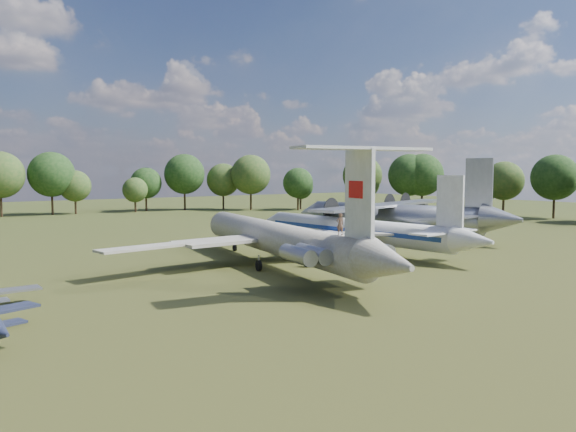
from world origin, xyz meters
TOP-DOWN VIEW (x-y plane):
  - ground at (0.00, 0.00)m, footprint 300.00×300.00m
  - il62_airliner at (4.26, -2.22)m, footprint 43.83×52.71m
  - tu104_jet at (18.88, 1.90)m, footprint 33.38×42.62m
  - an12_transport at (32.34, 8.22)m, footprint 44.16×46.91m
  - person_on_il62 at (2.05, -14.99)m, footprint 0.74×0.55m

SIDE VIEW (x-z plane):
  - ground at x=0.00m, z-range 0.00..0.00m
  - tu104_jet at x=18.88m, z-range 0.00..4.03m
  - il62_airliner at x=4.26m, z-range 0.00..4.63m
  - an12_transport at x=32.34m, z-range 0.00..5.09m
  - person_on_il62 at x=2.05m, z-range 4.63..6.48m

